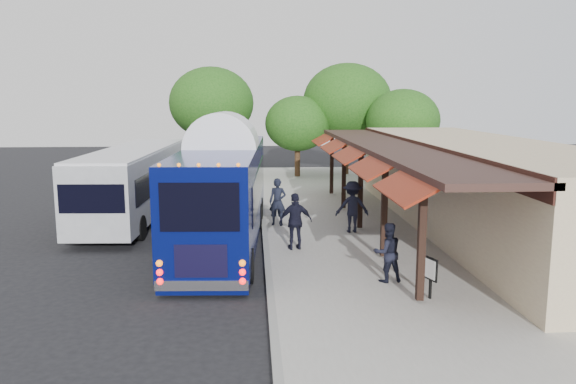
# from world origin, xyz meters

# --- Properties ---
(ground) EXTENTS (90.00, 90.00, 0.00)m
(ground) POSITION_xyz_m (0.00, 0.00, 0.00)
(ground) COLOR black
(ground) RESTS_ON ground
(sidewalk) EXTENTS (10.00, 40.00, 0.15)m
(sidewalk) POSITION_xyz_m (5.00, 4.00, 0.07)
(sidewalk) COLOR #9E9B93
(sidewalk) RESTS_ON ground
(curb) EXTENTS (0.20, 40.00, 0.16)m
(curb) POSITION_xyz_m (0.05, 4.00, 0.07)
(curb) COLOR gray
(curb) RESTS_ON ground
(station_shelter) EXTENTS (8.15, 20.00, 3.60)m
(station_shelter) POSITION_xyz_m (8.38, 4.00, 1.85)
(station_shelter) COLOR tan
(station_shelter) RESTS_ON ground
(coach_bus) EXTENTS (3.11, 11.95, 3.79)m
(coach_bus) POSITION_xyz_m (-1.45, 2.74, 2.03)
(coach_bus) COLOR #060E4E
(coach_bus) RESTS_ON ground
(city_bus) EXTENTS (3.04, 11.58, 3.08)m
(city_bus) POSITION_xyz_m (-5.56, 7.43, 1.70)
(city_bus) COLOR #919399
(city_bus) RESTS_ON ground
(ped_a) EXTENTS (0.79, 0.62, 1.91)m
(ped_a) POSITION_xyz_m (0.60, 4.99, 1.10)
(ped_a) COLOR black
(ped_a) RESTS_ON sidewalk
(ped_b) EXTENTS (0.90, 0.75, 1.68)m
(ped_b) POSITION_xyz_m (3.35, -2.31, 0.99)
(ped_b) COLOR black
(ped_b) RESTS_ON sidewalk
(ped_c) EXTENTS (1.19, 0.64, 1.94)m
(ped_c) POSITION_xyz_m (1.05, 1.27, 1.12)
(ped_c) COLOR black
(ped_c) RESTS_ON sidewalk
(ped_d) EXTENTS (1.28, 0.75, 1.98)m
(ped_d) POSITION_xyz_m (3.40, 3.61, 1.14)
(ped_d) COLOR black
(ped_d) RESTS_ON sidewalk
(sign_board) EXTENTS (0.20, 0.48, 1.09)m
(sign_board) POSITION_xyz_m (4.13, -3.74, 0.89)
(sign_board) COLOR black
(sign_board) RESTS_ON sidewalk
(tree_left) EXTENTS (4.22, 4.22, 5.41)m
(tree_left) POSITION_xyz_m (2.54, 19.30, 3.60)
(tree_left) COLOR #382314
(tree_left) RESTS_ON ground
(tree_mid) EXTENTS (5.90, 5.90, 7.55)m
(tree_mid) POSITION_xyz_m (5.94, 20.29, 5.03)
(tree_mid) COLOR #382314
(tree_mid) RESTS_ON ground
(tree_right) EXTENTS (4.54, 4.54, 5.81)m
(tree_right) POSITION_xyz_m (8.89, 17.09, 3.87)
(tree_right) COLOR #382314
(tree_right) RESTS_ON ground
(tree_far) EXTENTS (5.75, 5.75, 7.36)m
(tree_far) POSITION_xyz_m (-3.16, 21.63, 4.91)
(tree_far) COLOR #382314
(tree_far) RESTS_ON ground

